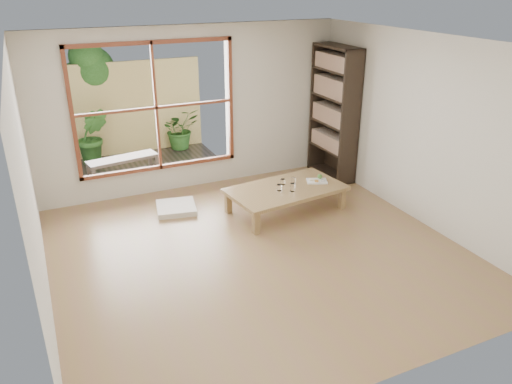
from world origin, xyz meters
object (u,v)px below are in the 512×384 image
low_table (286,190)px  garden_bench (123,161)px  food_tray (317,180)px  bookshelf (334,114)px

low_table → garden_bench: bearing=123.8°
low_table → food_tray: bearing=-5.0°
low_table → garden_bench: garden_bench is taller
low_table → bookshelf: (1.40, 0.96, 0.79)m
bookshelf → garden_bench: (-3.37, 1.32, -0.78)m
low_table → garden_bench: (-1.97, 2.27, 0.01)m
bookshelf → food_tray: bookshelf is taller
bookshelf → garden_bench: 3.70m
food_tray → garden_bench: bearing=161.0°
bookshelf → garden_bench: size_ratio=1.81×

